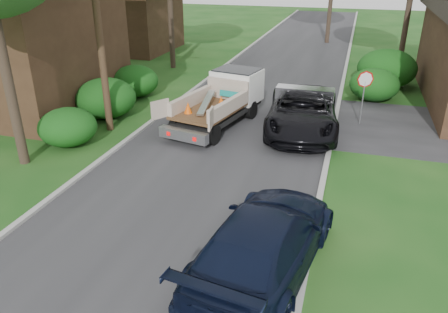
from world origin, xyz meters
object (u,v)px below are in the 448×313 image
Objects in this scene: black_pickup at (302,111)px; navy_suv at (264,241)px; house_left_near at (3,19)px; utility_pole at (97,9)px; flatbed_truck at (226,96)px; stop_sign at (364,86)px; house_left_far at (127,11)px.

black_pickup is 1.09× the size of navy_suv.
house_left_near is at bearing -23.53° from navy_suv.
utility_pole is 1.61× the size of flatbed_truck.
navy_suv is at bearing -100.39° from stop_sign.
house_left_far is 29.67m from navy_suv.
house_left_near reaches higher than black_pickup.
utility_pole reaches higher than stop_sign.
black_pickup is (16.21, -14.58, -2.16)m from house_left_far.
utility_pole reaches higher than flatbed_truck.
stop_sign is 0.25× the size of utility_pole.
house_left_near reaches higher than navy_suv.
house_left_near is (-6.52, 2.02, -0.89)m from utility_pole.
house_left_near reaches higher than flatbed_truck.
flatbed_truck is (11.14, 0.65, -3.07)m from house_left_near.
stop_sign is at bearing 26.66° from black_pickup.
house_left_near is 1.51× the size of black_pickup.
stop_sign is at bearing 24.30° from flatbed_truck.
black_pickup is at bearing 1.64° from house_left_near.
navy_suv is (-2.11, -11.50, -0.92)m from stop_sign.
house_left_near is (-17.20, -2.00, 2.50)m from stop_sign.
black_pickup is (8.19, 2.44, -4.28)m from utility_pole.
flatbed_truck is at bearing 3.36° from house_left_near.
house_left_near reaches higher than stop_sign.
black_pickup is at bearing -147.66° from stop_sign.
flatbed_truck reaches higher than black_pickup.
house_left_near reaches higher than house_left_far.
house_left_far reaches higher than navy_suv.
house_left_far is 1.18× the size of black_pickup.
utility_pole reaches higher than navy_suv.
utility_pole is 1.03× the size of house_left_near.
house_left_near is 1.65× the size of navy_suv.
flatbed_truck is 0.97× the size of black_pickup.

